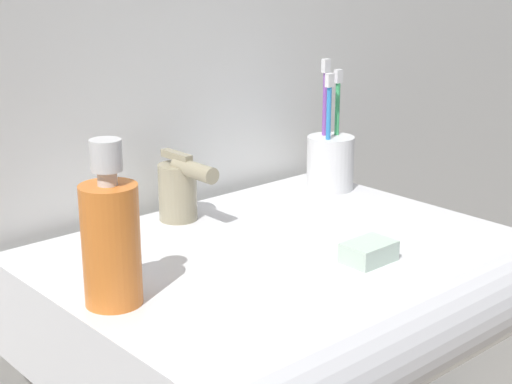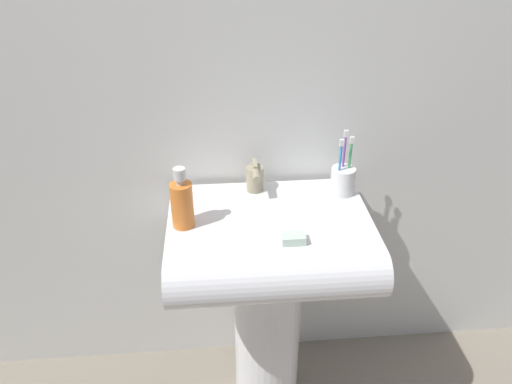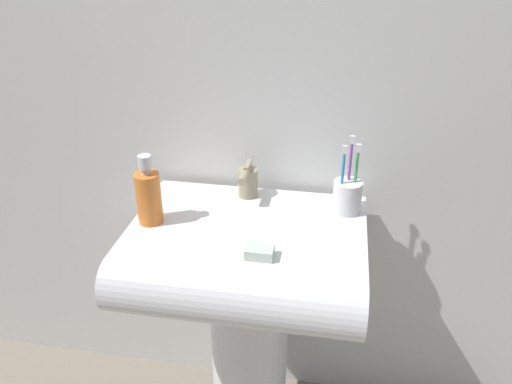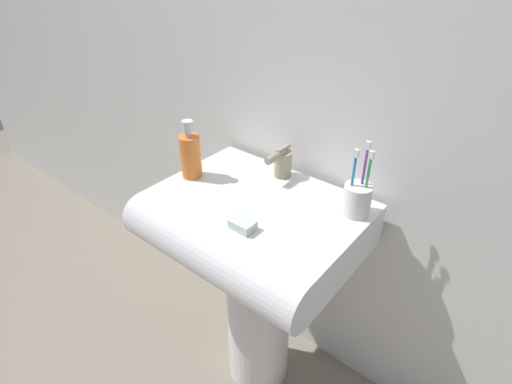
# 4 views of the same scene
# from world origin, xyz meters

# --- Properties ---
(wall_back) EXTENTS (5.00, 0.05, 2.40)m
(wall_back) POSITION_xyz_m (0.00, 0.24, 1.20)
(wall_back) COLOR silver
(wall_back) RESTS_ON ground
(sink_pedestal) EXTENTS (0.21, 0.21, 0.62)m
(sink_pedestal) POSITION_xyz_m (0.00, 0.00, 0.31)
(sink_pedestal) COLOR white
(sink_pedestal) RESTS_ON ground
(sink_basin) EXTENTS (0.56, 0.44, 0.13)m
(sink_basin) POSITION_xyz_m (0.00, -0.05, 0.68)
(sink_basin) COLOR white
(sink_basin) RESTS_ON sink_pedestal
(faucet) EXTENTS (0.05, 0.10, 0.09)m
(faucet) POSITION_xyz_m (-0.03, 0.14, 0.79)
(faucet) COLOR tan
(faucet) RESTS_ON sink_basin
(toothbrush_cup) EXTENTS (0.07, 0.07, 0.20)m
(toothbrush_cup) POSITION_xyz_m (0.23, 0.11, 0.79)
(toothbrush_cup) COLOR white
(toothbrush_cup) RESTS_ON sink_basin
(soap_bottle) EXTENTS (0.06, 0.06, 0.17)m
(soap_bottle) POSITION_xyz_m (-0.24, -0.03, 0.82)
(soap_bottle) COLOR orange
(soap_bottle) RESTS_ON sink_basin
(bar_soap) EXTENTS (0.06, 0.04, 0.02)m
(bar_soap) POSITION_xyz_m (0.05, -0.13, 0.76)
(bar_soap) COLOR silver
(bar_soap) RESTS_ON sink_basin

